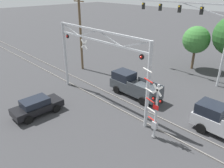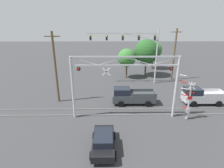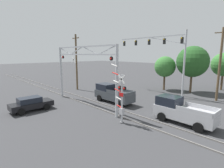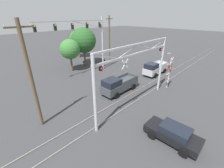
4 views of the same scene
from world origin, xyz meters
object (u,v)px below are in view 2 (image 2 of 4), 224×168
(crossing_signal_mast, at_px, (188,102))
(traffic_signal_span, at_px, (139,46))
(crossing_gantry, at_px, (125,79))
(sedan_waiting, at_px, (104,141))
(utility_pole_right, at_px, (174,54))
(pickup_truck_lead, at_px, (131,96))
(background_tree_far_left_verge, at_px, (153,50))
(utility_pole_left, at_px, (55,67))
(background_tree_beyond_span, at_px, (127,58))
(background_tree_far_right_verge, at_px, (147,52))
(pickup_truck_following, at_px, (201,96))

(crossing_signal_mast, xyz_separation_m, traffic_signal_span, (-3.32, 12.10, 4.25))
(crossing_gantry, xyz_separation_m, sedan_waiting, (-2.06, -5.18, -3.63))
(crossing_signal_mast, bearing_deg, utility_pole_right, 77.20)
(pickup_truck_lead, distance_m, background_tree_far_left_verge, 19.57)
(sedan_waiting, distance_m, utility_pole_left, 11.85)
(pickup_truck_lead, bearing_deg, sedan_waiting, -111.05)
(crossing_gantry, relative_size, utility_pole_left, 1.24)
(crossing_gantry, bearing_deg, background_tree_far_left_verge, 69.34)
(utility_pole_right, bearing_deg, crossing_gantry, -126.24)
(crossing_gantry, xyz_separation_m, utility_pole_left, (-8.24, 4.17, 0.22))
(sedan_waiting, xyz_separation_m, utility_pole_right, (11.81, 18.50, 3.88))
(crossing_gantry, xyz_separation_m, background_tree_beyond_span, (1.62, 14.55, -0.59))
(utility_pole_left, xyz_separation_m, background_tree_far_right_verge, (13.65, 11.62, 0.09))
(traffic_signal_span, height_order, pickup_truck_lead, traffic_signal_span)
(sedan_waiting, bearing_deg, pickup_truck_following, 34.65)
(utility_pole_left, height_order, background_tree_far_right_verge, utility_pole_left)
(traffic_signal_span, bearing_deg, sedan_waiting, -107.76)
(utility_pole_right, relative_size, background_tree_far_left_verge, 1.49)
(crossing_signal_mast, distance_m, traffic_signal_span, 13.24)
(pickup_truck_lead, height_order, pickup_truck_following, same)
(utility_pole_left, bearing_deg, sedan_waiting, -56.55)
(pickup_truck_lead, relative_size, utility_pole_left, 0.60)
(pickup_truck_lead, distance_m, sedan_waiting, 9.09)
(traffic_signal_span, bearing_deg, background_tree_far_left_verge, 64.26)
(background_tree_far_left_verge, relative_size, background_tree_far_right_verge, 0.86)
(crossing_signal_mast, height_order, background_tree_beyond_span, background_tree_beyond_span)
(pickup_truck_lead, bearing_deg, utility_pole_left, 174.74)
(traffic_signal_span, distance_m, utility_pole_left, 13.71)
(utility_pole_left, relative_size, utility_pole_right, 0.99)
(utility_pole_right, bearing_deg, background_tree_far_left_verge, 101.92)
(pickup_truck_following, height_order, background_tree_far_left_verge, background_tree_far_left_verge)
(pickup_truck_lead, relative_size, pickup_truck_following, 1.07)
(utility_pole_left, bearing_deg, pickup_truck_following, -3.14)
(background_tree_beyond_span, bearing_deg, traffic_signal_span, -61.96)
(pickup_truck_following, xyz_separation_m, utility_pole_right, (-0.27, 10.15, 3.60))
(background_tree_far_right_verge, bearing_deg, crossing_signal_mast, -85.94)
(traffic_signal_span, xyz_separation_m, utility_pole_left, (-11.50, -7.27, -1.68))
(crossing_signal_mast, height_order, pickup_truck_lead, crossing_signal_mast)
(pickup_truck_lead, relative_size, background_tree_far_right_verge, 0.76)
(pickup_truck_lead, relative_size, background_tree_far_left_verge, 0.89)
(utility_pole_right, distance_m, background_tree_far_right_verge, 5.00)
(sedan_waiting, distance_m, utility_pole_right, 22.29)
(sedan_waiting, bearing_deg, background_tree_far_left_verge, 69.15)
(sedan_waiting, height_order, utility_pole_left, utility_pole_left)
(crossing_signal_mast, bearing_deg, traffic_signal_span, 105.33)
(crossing_signal_mast, bearing_deg, background_tree_far_left_verge, 86.18)
(pickup_truck_lead, relative_size, sedan_waiting, 1.30)
(traffic_signal_span, distance_m, background_tree_far_right_verge, 5.10)
(crossing_gantry, xyz_separation_m, background_tree_far_left_verge, (8.06, 21.37, -0.24))
(background_tree_far_left_verge, bearing_deg, background_tree_beyond_span, -133.34)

